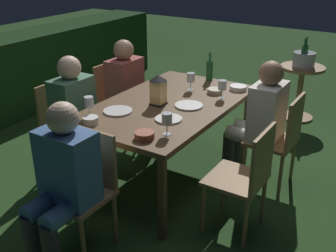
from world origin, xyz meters
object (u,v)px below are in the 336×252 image
object	(u,v)px
chair_side_left_b	(279,137)
lantern_centerpiece	(158,88)
plate_b	(169,119)
wine_glass_b	(222,86)
green_bottle_on_table	(210,70)
bowl_olives	(144,135)
bowl_dip	(238,88)
bowl_salad	(91,120)
wine_glass_c	(191,78)
wine_glass_d	(89,103)
person_in_blue	(62,179)
plate_c	(189,106)
bowl_bread	(215,91)
person_in_green	(79,112)
person_in_cream	(260,117)
ice_bucket	(304,58)
plate_a	(118,111)
chair_head_near	(84,185)
side_table	(301,84)
dining_table	(168,108)
person_in_rust	(130,89)
wine_glass_a	(167,120)
chair_side_right_a	(65,123)

from	to	relation	value
chair_side_left_b	lantern_centerpiece	world-z (taller)	lantern_centerpiece
plate_b	wine_glass_b	bearing A→B (deg)	-11.68
green_bottle_on_table	bowl_olives	size ratio (longest dim) A/B	1.99
bowl_dip	bowl_salad	bearing A→B (deg)	154.73
wine_glass_c	wine_glass_d	size ratio (longest dim) A/B	1.00
person_in_blue	plate_c	world-z (taller)	person_in_blue
wine_glass_b	bowl_dip	bearing A→B (deg)	-6.25
green_bottle_on_table	bowl_bread	distance (m)	0.41
person_in_green	person_in_cream	distance (m)	1.62
ice_bucket	bowl_olives	bearing A→B (deg)	172.51
plate_a	ice_bucket	world-z (taller)	ice_bucket
chair_head_near	lantern_centerpiece	xyz separation A→B (m)	(1.03, 0.05, 0.41)
side_table	dining_table	bearing A→B (deg)	163.71
person_in_rust	bowl_olives	bearing A→B (deg)	-138.92
dining_table	plate_c	world-z (taller)	plate_c
person_in_cream	person_in_blue	bearing A→B (deg)	157.15
bowl_bread	side_table	size ratio (longest dim) A/B	0.21
wine_glass_d	plate_b	size ratio (longest dim) A/B	0.77
side_table	ice_bucket	bearing A→B (deg)	90.00
person_in_green	wine_glass_a	bearing A→B (deg)	-99.65
plate_c	chair_side_left_b	bearing A→B (deg)	-62.59
lantern_centerpiece	ice_bucket	bearing A→B (deg)	-16.93
chair_side_left_b	plate_a	xyz separation A→B (m)	(-0.79, 1.15, 0.27)
lantern_centerpiece	plate_b	xyz separation A→B (m)	(-0.25, -0.26, -0.14)
chair_head_near	wine_glass_b	xyz separation A→B (m)	(1.47, -0.35, 0.38)
wine_glass_b	side_table	size ratio (longest dim) A/B	0.25
dining_table	chair_head_near	bearing A→B (deg)	180.00
lantern_centerpiece	bowl_bread	distance (m)	0.61
chair_head_near	wine_glass_d	distance (m)	0.73
green_bottle_on_table	plate_b	world-z (taller)	green_bottle_on_table
chair_head_near	side_table	size ratio (longest dim) A/B	1.29
chair_side_right_a	person_in_green	world-z (taller)	person_in_green
person_in_rust	green_bottle_on_table	world-z (taller)	person_in_rust
dining_table	bowl_olives	size ratio (longest dim) A/B	11.81
wine_glass_c	side_table	xyz separation A→B (m)	(1.69, -0.62, -0.42)
green_bottle_on_table	person_in_green	bearing A→B (deg)	148.31
chair_side_right_a	person_in_green	xyz separation A→B (m)	(0.00, -0.20, 0.15)
person_in_green	person_in_rust	xyz separation A→B (m)	(0.77, 0.00, 0.00)
green_bottle_on_table	ice_bucket	size ratio (longest dim) A/B	0.84
chair_side_right_a	bowl_olives	distance (m)	1.23
wine_glass_a	wine_glass_c	distance (m)	1.04
wine_glass_a	wine_glass_c	bearing A→B (deg)	19.70
chair_side_left_b	wine_glass_a	bearing A→B (deg)	149.50
chair_head_near	person_in_green	bearing A→B (deg)	44.65
wine_glass_c	plate_a	size ratio (longest dim) A/B	0.70
wine_glass_a	chair_side_right_a	bearing A→B (deg)	81.83
person_in_cream	plate_b	world-z (taller)	person_in_cream
plate_c	ice_bucket	bearing A→B (deg)	-11.25
person_in_green	plate_b	world-z (taller)	person_in_green
person_in_green	person_in_blue	size ratio (longest dim) A/B	1.00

